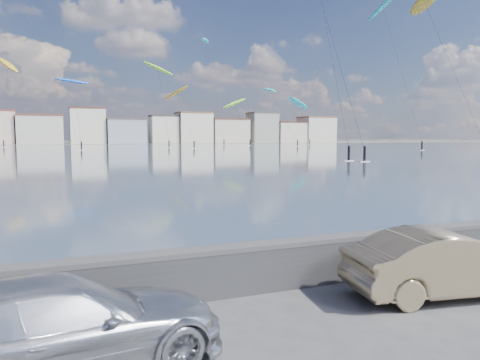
% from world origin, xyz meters
% --- Properties ---
extents(ground, '(700.00, 700.00, 0.00)m').
position_xyz_m(ground, '(0.00, 0.00, 0.00)').
color(ground, '#333335').
rests_on(ground, ground).
extents(bay_water, '(500.00, 177.00, 0.00)m').
position_xyz_m(bay_water, '(0.00, 91.50, 0.01)').
color(bay_water, '#364964').
rests_on(bay_water, ground).
extents(far_shore_strip, '(500.00, 60.00, 0.00)m').
position_xyz_m(far_shore_strip, '(0.00, 200.00, 0.01)').
color(far_shore_strip, '#4C473D').
rests_on(far_shore_strip, ground).
extents(seawall, '(400.00, 0.36, 1.08)m').
position_xyz_m(seawall, '(0.00, 2.70, 0.58)').
color(seawall, '#28282B').
rests_on(seawall, ground).
extents(far_buildings, '(240.79, 13.26, 14.60)m').
position_xyz_m(far_buildings, '(1.31, 186.00, 6.03)').
color(far_buildings, white).
rests_on(far_buildings, ground).
extents(car_silver, '(4.76, 2.51, 1.32)m').
position_xyz_m(car_silver, '(-2.96, 0.68, 0.66)').
color(car_silver, '#BBBCC2').
rests_on(car_silver, ground).
extents(car_champagne, '(4.22, 2.04, 1.33)m').
position_xyz_m(car_champagne, '(4.28, 1.08, 0.67)').
color(car_champagne, tan).
rests_on(car_champagne, ground).
extents(kitesurfer_0, '(3.99, 20.17, 19.46)m').
position_xyz_m(kitesurfer_0, '(64.75, 134.43, 17.89)').
color(kitesurfer_0, '#19BFBF').
rests_on(kitesurfer_0, ground).
extents(kitesurfer_1, '(8.02, 18.36, 27.88)m').
position_xyz_m(kitesurfer_1, '(-13.90, 155.63, 24.64)').
color(kitesurfer_1, '#BF8C19').
rests_on(kitesurfer_1, ground).
extents(kitesurfer_3, '(8.23, 16.77, 17.59)m').
position_xyz_m(kitesurfer_3, '(2.82, 118.32, 16.36)').
color(kitesurfer_3, blue).
rests_on(kitesurfer_3, ground).
extents(kitesurfer_7, '(6.99, 15.46, 23.99)m').
position_xyz_m(kitesurfer_7, '(49.02, 49.56, 22.57)').
color(kitesurfer_7, '#BF8C19').
rests_on(kitesurfer_7, ground).
extents(kitesurfer_9, '(10.87, 11.91, 16.77)m').
position_xyz_m(kitesurfer_9, '(54.95, 141.47, 13.91)').
color(kitesurfer_9, '#8CD826').
rests_on(kitesurfer_9, ground).
extents(kitesurfer_10, '(10.44, 9.87, 18.16)m').
position_xyz_m(kitesurfer_10, '(83.43, 148.89, 15.22)').
color(kitesurfer_10, '#19BFBF').
rests_on(kitesurfer_10, ground).
extents(kitesurfer_11, '(7.37, 13.90, 36.84)m').
position_xyz_m(kitesurfer_11, '(48.82, 153.53, 35.73)').
color(kitesurfer_11, '#19BFBF').
rests_on(kitesurfer_11, ground).
extents(kitesurfer_13, '(6.82, 14.55, 36.07)m').
position_xyz_m(kitesurfer_13, '(69.38, 84.38, 32.39)').
color(kitesurfer_13, '#19BFBF').
rests_on(kitesurfer_13, ground).
extents(kitesurfer_14, '(9.47, 16.62, 25.14)m').
position_xyz_m(kitesurfer_14, '(27.06, 131.07, 22.45)').
color(kitesurfer_14, '#8CD826').
rests_on(kitesurfer_14, ground).
extents(kitesurfer_18, '(7.07, 12.77, 16.91)m').
position_xyz_m(kitesurfer_18, '(29.24, 118.58, 14.47)').
color(kitesurfer_18, '#BF8C19').
rests_on(kitesurfer_18, ground).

